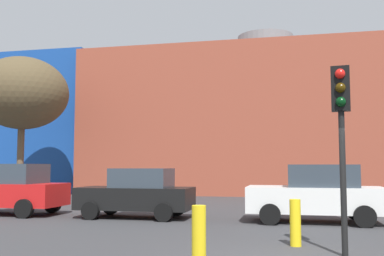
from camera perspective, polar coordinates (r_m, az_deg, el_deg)
building_backdrop at (r=32.55m, az=9.47°, el=0.36°), size 38.79×13.63×11.14m
parked_car_0 at (r=17.71m, az=-22.42°, el=-7.22°), size 4.21×2.06×1.82m
parked_car_1 at (r=15.45m, az=-7.00°, el=-8.23°), size 3.85×1.89×1.67m
parked_car_2 at (r=14.60m, az=15.57°, el=-8.05°), size 4.14×2.03×1.79m
traffic_light_island at (r=9.36m, az=18.47°, el=1.54°), size 0.39×0.38×3.74m
bare_tree_1 at (r=26.11m, az=-20.78°, el=4.12°), size 4.93×4.93×7.67m
bollard_yellow_1 at (r=7.73m, az=0.88°, el=-13.84°), size 0.24×0.24×1.09m
bollard_yellow_2 at (r=10.29m, az=13.02°, el=-11.66°), size 0.24×0.24×1.02m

